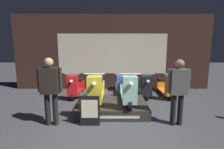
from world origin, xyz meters
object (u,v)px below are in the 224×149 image
Objects in this scene: scooter_backrow_1 at (98,86)px; scooter_backrow_4 at (166,86)px; scooter_backrow_2 at (121,86)px; scooter_backrow_0 at (76,86)px; scooter_display_left at (96,90)px; scooter_backrow_3 at (143,86)px; scooter_display_right at (127,90)px; person_left_browsing at (50,86)px; person_right_browsing at (178,88)px; price_sign_board at (89,111)px.

scooter_backrow_4 is (2.59, 0.00, 0.00)m from scooter_backrow_1.
scooter_backrow_2 is 1.00× the size of scooter_backrow_4.
scooter_display_left is at bearing -60.35° from scooter_backrow_0.
scooter_display_left reaches higher than scooter_backrow_0.
scooter_backrow_2 is at bearing 180.00° from scooter_backrow_3.
scooter_backrow_4 is at bearing 45.56° from scooter_display_right.
scooter_display_right is 2.11m from person_left_browsing.
scooter_backrow_0 is 3.45m from scooter_backrow_4.
person_left_browsing is at bearing -137.68° from scooter_backrow_3.
person_right_browsing is (2.96, -2.45, 0.57)m from scooter_backrow_0.
scooter_display_left is at bearing -134.97° from scooter_backrow_3.
price_sign_board is (-2.12, -0.05, -0.55)m from person_right_browsing.
scooter_backrow_1 is at bearing 130.64° from person_right_browsing.
scooter_backrow_3 is 3.69m from person_left_browsing.
scooter_backrow_0 is at bearing 140.46° from person_right_browsing.
scooter_backrow_2 is at bearing 93.71° from scooter_display_right.
scooter_backrow_0 and scooter_backrow_3 have the same top height.
person_right_browsing reaches higher than scooter_backrow_2.
scooter_backrow_1 is 1.00× the size of scooter_backrow_2.
scooter_backrow_4 is 4.36m from person_left_browsing.
person_right_browsing reaches higher than scooter_backrow_0.
scooter_backrow_4 is (1.73, 0.00, 0.00)m from scooter_backrow_2.
price_sign_board is (0.94, -0.05, -0.60)m from person_left_browsing.
person_left_browsing reaches higher than person_right_browsing.
scooter_backrow_0 is at bearing 180.00° from scooter_backrow_3.
person_left_browsing is (-0.96, -2.45, 0.61)m from scooter_backrow_1.
scooter_display_right is 1.33m from price_sign_board.
scooter_backrow_4 is 3.62m from price_sign_board.
scooter_backrow_3 is at bearing 0.00° from scooter_backrow_2.
scooter_backrow_3 is at bearing 180.00° from scooter_backrow_4.
scooter_display_right is 2.49m from scooter_backrow_0.
price_sign_board is (-0.02, -2.50, 0.01)m from scooter_backrow_1.
scooter_backrow_3 is 2.27× the size of price_sign_board.
scooter_backrow_3 is 3.05m from price_sign_board.
person_right_browsing is (3.06, 0.00, -0.04)m from person_left_browsing.
scooter_backrow_1 is at bearing 0.00° from scooter_backrow_0.
scooter_backrow_1 is at bearing 180.00° from scooter_backrow_4.
person_left_browsing is (-1.04, -0.80, 0.32)m from scooter_display_left.
scooter_display_right is 1.00× the size of scooter_backrow_3.
scooter_backrow_2 is (0.86, 0.00, 0.00)m from scooter_backrow_1.
person_left_browsing is 3.06m from person_right_browsing.
scooter_display_left is at bearing 180.00° from scooter_display_right.
scooter_backrow_3 is at bearing 55.02° from price_sign_board.
price_sign_board is (-1.75, -2.50, 0.01)m from scooter_backrow_3.
scooter_backrow_3 is (1.73, 0.00, 0.00)m from scooter_backrow_1.
person_right_browsing is (-0.49, -2.45, 0.57)m from scooter_backrow_4.
person_left_browsing reaches higher than scooter_display_left.
scooter_display_left is 0.90m from price_sign_board.
scooter_display_right is at bearing 144.86° from person_right_browsing.
person_left_browsing is at bearing -142.51° from scooter_display_left.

